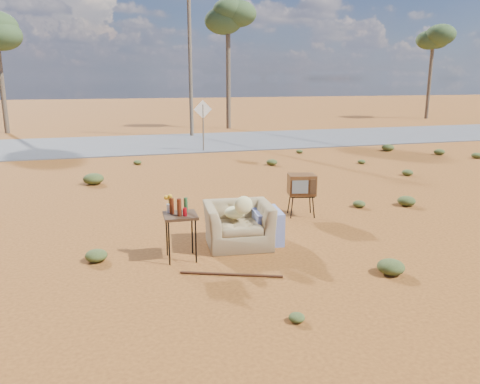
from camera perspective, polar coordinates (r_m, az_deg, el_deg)
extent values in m
plane|color=#96551E|center=(8.79, 2.05, -6.81)|extent=(140.00, 140.00, 0.00)
cube|color=#565659|center=(23.16, -9.64, 5.89)|extent=(140.00, 7.00, 0.04)
imported|color=olive|center=(8.76, -0.19, -3.15)|extent=(1.31, 0.92, 1.08)
ellipsoid|color=#DCD286|center=(8.78, -0.63, -2.52)|extent=(0.39, 0.39, 0.23)
ellipsoid|color=#DCD286|center=(8.49, 0.43, -1.63)|extent=(0.34, 0.17, 0.34)
cube|color=navy|center=(9.04, 3.26, -4.11)|extent=(0.59, 0.85, 0.63)
cube|color=black|center=(10.75, 7.49, -0.38)|extent=(0.61, 0.51, 0.03)
cylinder|color=black|center=(10.58, 6.34, -1.93)|extent=(0.03, 0.03, 0.49)
cylinder|color=black|center=(10.68, 8.94, -1.87)|extent=(0.03, 0.03, 0.49)
cylinder|color=black|center=(10.94, 6.00, -1.40)|extent=(0.03, 0.03, 0.49)
cylinder|color=black|center=(11.03, 8.52, -1.35)|extent=(0.03, 0.03, 0.49)
cube|color=brown|center=(10.69, 7.53, 0.91)|extent=(0.69, 0.59, 0.47)
cube|color=slate|center=(10.44, 7.34, 0.60)|extent=(0.36, 0.10, 0.29)
cube|color=#472D19|center=(10.50, 8.90, 0.62)|extent=(0.14, 0.05, 0.33)
cube|color=#3D2416|center=(8.07, -7.29, -2.86)|extent=(0.59, 0.59, 0.05)
cylinder|color=black|center=(7.96, -8.64, -6.14)|extent=(0.03, 0.03, 0.79)
cylinder|color=black|center=(8.01, -5.41, -5.92)|extent=(0.03, 0.03, 0.79)
cylinder|color=black|center=(8.39, -8.92, -5.12)|extent=(0.03, 0.03, 0.79)
cylinder|color=black|center=(8.43, -5.86, -4.92)|extent=(0.03, 0.03, 0.79)
cylinder|color=#4B1A0C|center=(8.07, -8.33, -1.65)|extent=(0.08, 0.08, 0.29)
cylinder|color=#4B1A0C|center=(7.93, -7.42, -1.80)|extent=(0.07, 0.07, 0.32)
cylinder|color=#225127|center=(8.15, -6.63, -1.53)|extent=(0.07, 0.07, 0.27)
cylinder|color=#A80D19|center=(7.95, -6.73, -2.39)|extent=(0.07, 0.07, 0.15)
cylinder|color=silver|center=(8.19, -8.62, -1.92)|extent=(0.09, 0.09, 0.16)
ellipsoid|color=gold|center=(8.15, -8.67, -0.78)|extent=(0.18, 0.18, 0.14)
cylinder|color=#492813|center=(7.59, -1.08, -10.01)|extent=(1.55, 0.66, 0.04)
cylinder|color=brown|center=(20.34, -4.51, 7.77)|extent=(0.06, 0.06, 2.00)
cube|color=silver|center=(20.27, -4.55, 10.01)|extent=(0.78, 0.04, 0.78)
cylinder|color=brown|center=(30.30, -27.08, 12.07)|extent=(0.28, 0.28, 6.00)
cylinder|color=brown|center=(29.80, -1.44, 14.47)|extent=(0.28, 0.28, 7.00)
ellipsoid|color=#3F582D|center=(29.99, -1.48, 20.21)|extent=(3.20, 3.20, 2.20)
cylinder|color=brown|center=(40.21, 22.14, 12.93)|extent=(0.28, 0.28, 6.50)
ellipsoid|color=#3F582D|center=(40.32, 22.50, 16.83)|extent=(3.20, 3.20, 2.20)
cylinder|color=brown|center=(25.74, -6.10, 15.64)|extent=(0.20, 0.20, 8.00)
ellipsoid|color=#465525|center=(12.30, 19.64, -1.03)|extent=(0.44, 0.44, 0.24)
ellipsoid|color=#465525|center=(14.61, -17.44, 1.55)|extent=(0.60, 0.60, 0.33)
ellipsoid|color=#465525|center=(16.16, 19.74, 2.25)|extent=(0.36, 0.36, 0.20)
ellipsoid|color=#465525|center=(17.10, 3.90, 3.65)|extent=(0.40, 0.40, 0.22)
ellipsoid|color=#465525|center=(17.60, -12.39, 3.56)|extent=(0.30, 0.30, 0.17)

